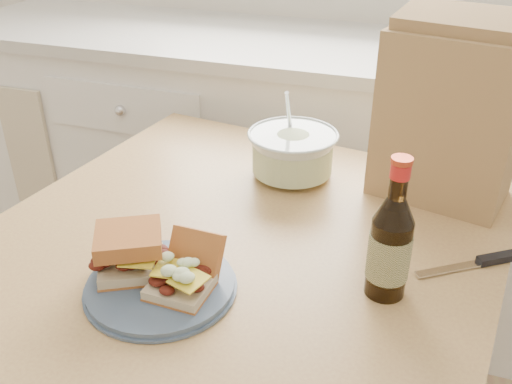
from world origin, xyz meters
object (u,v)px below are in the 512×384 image
(beer_bottle, at_px, (390,245))
(paper_bag, at_px, (449,117))
(dining_table, at_px, (240,284))
(plate, at_px, (161,286))
(coleslaw_bowl, at_px, (292,155))

(beer_bottle, height_order, paper_bag, paper_bag)
(dining_table, height_order, beer_bottle, beer_bottle)
(plate, relative_size, paper_bag, 0.71)
(dining_table, bearing_deg, coleslaw_bowl, 92.44)
(plate, distance_m, beer_bottle, 0.39)
(beer_bottle, bearing_deg, paper_bag, 79.37)
(plate, height_order, paper_bag, paper_bag)
(coleslaw_bowl, height_order, beer_bottle, beer_bottle)
(coleslaw_bowl, bearing_deg, dining_table, -95.51)
(coleslaw_bowl, bearing_deg, plate, -101.33)
(beer_bottle, relative_size, paper_bag, 0.71)
(beer_bottle, xyz_separation_m, paper_bag, (0.06, 0.38, 0.08))
(paper_bag, bearing_deg, plate, -116.77)
(dining_table, relative_size, coleslaw_bowl, 5.24)
(coleslaw_bowl, distance_m, paper_bag, 0.35)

